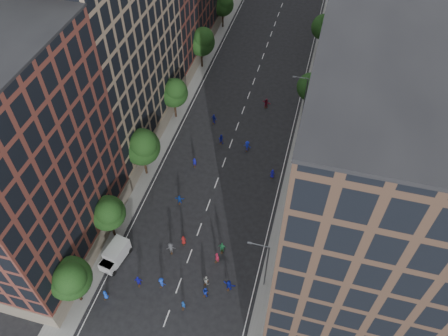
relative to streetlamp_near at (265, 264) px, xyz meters
The scene contains 36 objects.
ground 30.30m from the streetlamp_near, 110.32° to the left, with size 240.00×240.00×0.00m, color black.
sidewalk_left 42.27m from the streetlamp_near, 122.21° to the left, with size 4.00×105.00×0.15m, color slate.
sidewalk_right 35.90m from the streetlamp_near, 87.37° to the left, with size 4.00×105.00×0.15m, color slate.
bldg_left_a 30.99m from the streetlamp_near, behind, with size 14.00×22.00×30.00m, color brown.
bldg_left_b 39.13m from the streetlamp_near, 141.93° to the left, with size 14.00×26.00×34.00m, color #826C55.
bldg_right_a 15.75m from the streetlamp_near, 19.17° to the left, with size 14.00×30.00×36.00m, color #412E23.
bldg_right_b 35.03m from the streetlamp_near, 74.90° to the left, with size 14.00×28.00×33.00m, color #6A6358.
tree_left_0 22.89m from the streetlamp_near, 159.12° to the right, with size 5.20×5.20×8.83m.
tree_left_1 21.47m from the streetlamp_near, behind, with size 4.80×4.80×8.21m.
tree_left_2 25.48m from the streetlamp_near, 147.07° to the left, with size 5.60×5.60×9.45m.
tree_left_3 35.12m from the streetlamp_near, 127.52° to the left, with size 5.00×5.00×8.58m.
tree_left_4 48.78m from the streetlamp_near, 115.99° to the left, with size 5.40×5.40×9.08m.
tree_left_5 63.57m from the streetlamp_near, 109.66° to the left, with size 4.80×4.80×8.33m.
tree_right_a 35.87m from the streetlamp_near, 88.38° to the left, with size 5.00×5.00×8.39m.
tree_right_b 55.86m from the streetlamp_near, 88.95° to the left, with size 5.20×5.20×8.83m.
streetlamp_near is the anchor object (origin of this frame).
streetlamp_far 33.00m from the streetlamp_near, 90.00° to the left, with size 2.64×0.22×9.06m.
cargo_van 20.09m from the streetlamp_near, behind, with size 2.97×4.99×2.50m.
skater_0 20.34m from the streetlamp_near, 159.63° to the right, with size 0.75×0.49×1.54m, color #163FBA.
skater_1 11.33m from the streetlamp_near, 147.37° to the right, with size 0.56×0.37×1.53m, color navy.
skater_2 8.58m from the streetlamp_near, 153.63° to the right, with size 0.80×0.62×1.64m, color #122798.
skater_3 13.59m from the streetlamp_near, 163.98° to the right, with size 1.10×0.63×1.70m, color #163AB7.
skater_4 16.41m from the streetlamp_near, 164.80° to the right, with size 1.07×0.45×1.83m, color #1515B0.
skater_5 6.09m from the streetlamp_near, 157.06° to the right, with size 1.68×0.53×1.81m, color #121C96.
skater_6 12.97m from the streetlamp_near, 164.54° to the left, with size 0.75×0.49×1.53m, color maroon.
skater_7 7.99m from the streetlamp_near, 164.93° to the left, with size 0.68×0.45×1.86m, color maroon.
skater_8 8.46m from the streetlamp_near, 166.03° to the right, with size 0.78×0.61×1.60m, color silver.
skater_9 13.67m from the streetlamp_near, behind, with size 1.26×0.72×1.94m, color #3E3F43.
skater_10 8.27m from the streetlamp_near, 151.61° to the left, with size 1.14×0.47×1.94m, color #206B3C.
skater_11 18.11m from the streetlamp_near, 146.10° to the left, with size 1.47×0.47×1.58m, color navy.
skater_12 19.05m from the streetlamp_near, 96.97° to the left, with size 0.77×0.50×1.58m, color #1815B2.
skater_13 23.27m from the streetlamp_near, 130.01° to the left, with size 0.62×0.41×1.70m, color #111492.
skater_14 26.92m from the streetlamp_near, 116.88° to the left, with size 0.89×0.69×1.82m, color #13189B.
skater_15 24.71m from the streetlamp_near, 107.67° to the left, with size 1.24×0.71×1.92m, color #1624B7.
skater_16 32.05m from the streetlamp_near, 117.25° to the left, with size 1.09×0.45×1.86m, color #141CA8.
skater_17 35.75m from the streetlamp_near, 100.62° to the left, with size 1.69×0.54×1.82m, color maroon.
Camera 1 is at (12.56, -15.09, 51.84)m, focal length 35.00 mm.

